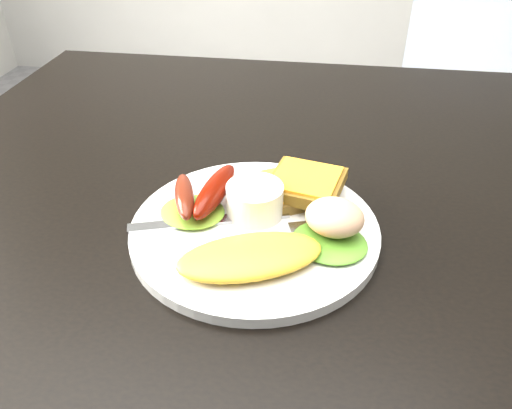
% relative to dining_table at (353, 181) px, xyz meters
% --- Properties ---
extents(dining_table, '(1.20, 0.80, 0.04)m').
position_rel_dining_table_xyz_m(dining_table, '(0.00, 0.00, 0.00)').
color(dining_table, black).
rests_on(dining_table, ground).
extents(dining_chair, '(0.49, 0.49, 0.05)m').
position_rel_dining_table_xyz_m(dining_chair, '(0.37, 0.78, -0.28)').
color(dining_chair, tan).
rests_on(dining_chair, ground).
extents(person, '(0.61, 0.48, 1.48)m').
position_rel_dining_table_xyz_m(person, '(-0.01, 0.45, 0.01)').
color(person, navy).
rests_on(person, ground).
extents(plate, '(0.27, 0.27, 0.01)m').
position_rel_dining_table_xyz_m(plate, '(-0.11, -0.16, 0.03)').
color(plate, white).
rests_on(plate, dining_table).
extents(lettuce_left, '(0.09, 0.08, 0.01)m').
position_rel_dining_table_xyz_m(lettuce_left, '(-0.18, -0.15, 0.04)').
color(lettuce_left, '#59921E').
rests_on(lettuce_left, plate).
extents(lettuce_right, '(0.10, 0.09, 0.01)m').
position_rel_dining_table_xyz_m(lettuce_right, '(-0.03, -0.18, 0.04)').
color(lettuce_right, '#558522').
rests_on(lettuce_right, plate).
extents(omelette, '(0.16, 0.12, 0.02)m').
position_rel_dining_table_xyz_m(omelette, '(-0.11, -0.22, 0.04)').
color(omelette, yellow).
rests_on(omelette, plate).
extents(sausage_a, '(0.05, 0.09, 0.02)m').
position_rel_dining_table_xyz_m(sausage_a, '(-0.19, -0.14, 0.05)').
color(sausage_a, '#601D10').
rests_on(sausage_a, lettuce_left).
extents(sausage_b, '(0.04, 0.11, 0.03)m').
position_rel_dining_table_xyz_m(sausage_b, '(-0.16, -0.13, 0.05)').
color(sausage_b, '#6B1300').
rests_on(sausage_b, lettuce_left).
extents(ramekin, '(0.07, 0.07, 0.04)m').
position_rel_dining_table_xyz_m(ramekin, '(-0.11, -0.14, 0.05)').
color(ramekin, white).
rests_on(ramekin, plate).
extents(toast_a, '(0.11, 0.11, 0.01)m').
position_rel_dining_table_xyz_m(toast_a, '(-0.08, -0.09, 0.04)').
color(toast_a, olive).
rests_on(toast_a, plate).
extents(toast_b, '(0.10, 0.10, 0.01)m').
position_rel_dining_table_xyz_m(toast_b, '(-0.06, -0.10, 0.05)').
color(toast_b, brown).
rests_on(toast_b, toast_a).
extents(potato_salad, '(0.08, 0.07, 0.03)m').
position_rel_dining_table_xyz_m(potato_salad, '(-0.03, -0.16, 0.06)').
color(potato_salad, beige).
rests_on(potato_salad, lettuce_right).
extents(fork, '(0.17, 0.07, 0.00)m').
position_rel_dining_table_xyz_m(fork, '(-0.16, -0.16, 0.03)').
color(fork, '#ADAFB7').
rests_on(fork, plate).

